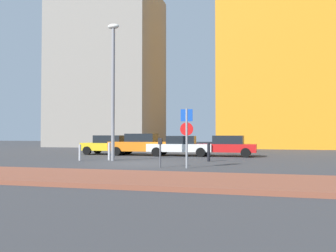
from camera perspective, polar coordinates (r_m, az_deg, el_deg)
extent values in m
plane|color=#38383A|center=(17.88, -5.23, -6.35)|extent=(120.00, 120.00, 0.00)
cube|color=brown|center=(12.19, -15.20, -8.23)|extent=(40.00, 3.75, 0.14)
cube|color=gold|center=(26.65, -10.04, -3.44)|extent=(3.93, 1.86, 0.58)
cube|color=black|center=(26.57, -9.71, -2.19)|extent=(2.16, 1.70, 0.58)
cylinder|color=black|center=(26.41, -13.50, -4.06)|extent=(0.64, 0.22, 0.64)
cylinder|color=black|center=(28.05, -11.78, -3.92)|extent=(0.64, 0.22, 0.64)
cylinder|color=black|center=(25.30, -8.11, -4.20)|extent=(0.64, 0.22, 0.64)
cylinder|color=black|center=(27.00, -6.66, -4.04)|extent=(0.64, 0.22, 0.64)
cube|color=orange|center=(25.25, -4.71, -3.43)|extent=(4.51, 1.85, 0.69)
cube|color=black|center=(25.20, -4.45, -1.97)|extent=(2.17, 1.67, 0.60)
cylinder|color=black|center=(24.95, -8.69, -4.24)|extent=(0.64, 0.23, 0.64)
cylinder|color=black|center=(26.61, -7.24, -4.07)|extent=(0.64, 0.23, 0.64)
cylinder|color=black|center=(23.97, -1.90, -4.37)|extent=(0.64, 0.23, 0.64)
cylinder|color=black|center=(25.69, -0.84, -4.18)|extent=(0.64, 0.23, 0.64)
cube|color=white|center=(24.44, 2.03, -3.66)|extent=(4.70, 2.13, 0.55)
cube|color=black|center=(24.41, 2.27, -2.35)|extent=(2.10, 1.80, 0.57)
cylinder|color=black|center=(23.84, -2.00, -4.38)|extent=(0.65, 0.26, 0.64)
cylinder|color=black|center=(25.61, -1.14, -4.19)|extent=(0.65, 0.26, 0.64)
cylinder|color=black|center=(23.37, 5.50, -4.43)|extent=(0.65, 0.26, 0.64)
cylinder|color=black|center=(25.18, 5.85, -4.22)|extent=(0.65, 0.26, 0.64)
cube|color=red|center=(24.16, 9.57, -3.66)|extent=(4.39, 1.83, 0.56)
cube|color=black|center=(24.12, 10.16, -2.30)|extent=(2.13, 1.61, 0.59)
cylinder|color=black|center=(23.58, 5.77, -4.41)|extent=(0.65, 0.25, 0.64)
cylinder|color=black|center=(25.21, 6.48, -4.22)|extent=(0.65, 0.25, 0.64)
cylinder|color=black|center=(23.21, 12.94, -4.42)|extent=(0.65, 0.25, 0.64)
cylinder|color=black|center=(24.86, 13.19, -4.23)|extent=(0.65, 0.25, 0.64)
cylinder|color=gray|center=(15.37, 3.17, -2.09)|extent=(0.10, 0.10, 2.71)
cube|color=#1447B7|center=(15.40, 3.16, 1.82)|extent=(0.55, 0.05, 0.55)
cylinder|color=red|center=(15.38, 3.17, -0.51)|extent=(0.60, 0.04, 0.60)
cylinder|color=#4C4C51|center=(15.67, -1.33, -5.07)|extent=(0.08, 0.08, 1.08)
cube|color=black|center=(15.64, -1.32, -2.58)|extent=(0.18, 0.14, 0.28)
cylinder|color=gray|center=(20.17, -9.24, 5.26)|extent=(0.20, 0.20, 7.77)
ellipsoid|color=silver|center=(21.03, -9.19, 16.24)|extent=(0.70, 0.36, 0.30)
cylinder|color=#B7B7BC|center=(20.54, -14.64, -4.36)|extent=(0.13, 0.13, 0.95)
cylinder|color=#B7B7BC|center=(20.57, -9.86, -4.23)|extent=(0.17, 0.17, 1.06)
cylinder|color=black|center=(19.43, 6.87, -4.39)|extent=(0.17, 0.17, 1.06)
cube|color=orange|center=(44.84, 18.20, 13.37)|extent=(14.25, 12.19, 25.96)
cube|color=gray|center=(47.31, -9.95, 9.34)|extent=(13.28, 11.03, 20.83)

